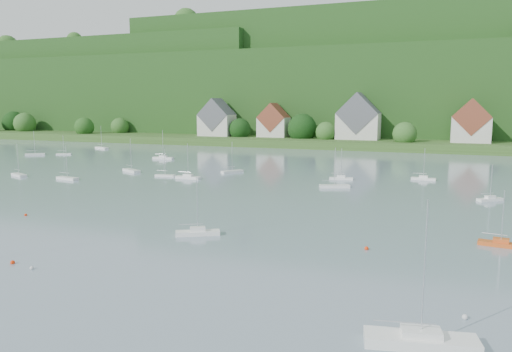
# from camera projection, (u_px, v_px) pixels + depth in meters

# --- Properties ---
(far_shore_strip) EXTENTS (600.00, 60.00, 3.00)m
(far_shore_strip) POSITION_uv_depth(u_px,v_px,m) (350.00, 140.00, 204.57)
(far_shore_strip) COLOR #33521E
(far_shore_strip) RESTS_ON ground
(forested_ridge) EXTENTS (620.00, 181.22, 69.89)m
(forested_ridge) POSITION_uv_depth(u_px,v_px,m) (375.00, 92.00, 264.75)
(forested_ridge) COLOR #133B12
(forested_ridge) RESTS_ON ground
(village_building_0) EXTENTS (14.00, 10.40, 16.00)m
(village_building_0) POSITION_uv_depth(u_px,v_px,m) (217.00, 121.00, 210.72)
(village_building_0) COLOR silver
(village_building_0) RESTS_ON far_shore_strip
(village_building_1) EXTENTS (12.00, 9.36, 14.00)m
(village_building_1) POSITION_uv_depth(u_px,v_px,m) (274.00, 123.00, 203.89)
(village_building_1) COLOR silver
(village_building_1) RESTS_ON far_shore_strip
(village_building_2) EXTENTS (16.00, 11.44, 18.00)m
(village_building_2) POSITION_uv_depth(u_px,v_px,m) (358.00, 120.00, 190.44)
(village_building_2) COLOR silver
(village_building_2) RESTS_ON far_shore_strip
(village_building_3) EXTENTS (13.00, 10.40, 15.50)m
(village_building_3) POSITION_uv_depth(u_px,v_px,m) (471.00, 124.00, 174.66)
(village_building_3) COLOR silver
(village_building_3) RESTS_ON far_shore_strip
(near_sailboat_3) EXTENTS (5.66, 4.09, 7.56)m
(near_sailboat_3) POSITION_uv_depth(u_px,v_px,m) (198.00, 232.00, 62.73)
(near_sailboat_3) COLOR white
(near_sailboat_3) RESTS_ON ground
(near_sailboat_4) EXTENTS (7.93, 3.60, 10.34)m
(near_sailboat_4) POSITION_uv_depth(u_px,v_px,m) (421.00, 339.00, 33.92)
(near_sailboat_4) COLOR white
(near_sailboat_4) RESTS_ON ground
(near_sailboat_5) EXTENTS (5.09, 2.09, 6.67)m
(near_sailboat_5) POSITION_uv_depth(u_px,v_px,m) (501.00, 243.00, 57.74)
(near_sailboat_5) COLOR #D4561F
(near_sailboat_5) RESTS_ON ground
(mooring_buoy_0) EXTENTS (0.47, 0.47, 0.47)m
(mooring_buoy_0) POSITION_uv_depth(u_px,v_px,m) (13.00, 264.00, 51.55)
(mooring_buoy_0) COLOR #F83107
(mooring_buoy_0) RESTS_ON ground
(mooring_buoy_1) EXTENTS (0.43, 0.43, 0.43)m
(mooring_buoy_1) POSITION_uv_depth(u_px,v_px,m) (32.00, 269.00, 49.82)
(mooring_buoy_1) COLOR silver
(mooring_buoy_1) RESTS_ON ground
(mooring_buoy_2) EXTENTS (0.48, 0.48, 0.48)m
(mooring_buoy_2) POSITION_uv_depth(u_px,v_px,m) (366.00, 250.00, 56.56)
(mooring_buoy_2) COLOR #F83107
(mooring_buoy_2) RESTS_ON ground
(mooring_buoy_3) EXTENTS (0.41, 0.41, 0.41)m
(mooring_buoy_3) POSITION_uv_depth(u_px,v_px,m) (26.00, 216.00, 73.73)
(mooring_buoy_3) COLOR #F83107
(mooring_buoy_3) RESTS_ON ground
(mooring_buoy_4) EXTENTS (0.47, 0.47, 0.47)m
(mooring_buoy_4) POSITION_uv_depth(u_px,v_px,m) (465.00, 319.00, 38.36)
(mooring_buoy_4) COLOR silver
(mooring_buoy_4) RESTS_ON ground
(far_sailboat_cluster) EXTENTS (203.59, 68.75, 8.71)m
(far_sailboat_cluster) POSITION_uv_depth(u_px,v_px,m) (301.00, 169.00, 123.13)
(far_sailboat_cluster) COLOR white
(far_sailboat_cluster) RESTS_ON ground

